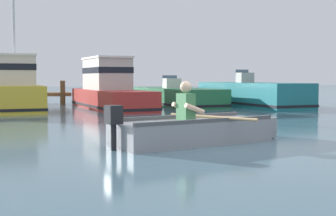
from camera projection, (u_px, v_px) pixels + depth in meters
name	position (u px, v px, depth m)	size (l,w,h in m)	color
ground_plane	(219.00, 145.00, 8.59)	(120.00, 120.00, 0.00)	slate
rowboat_with_person	(195.00, 130.00, 8.91)	(3.70, 1.83, 1.19)	gray
moored_boat_yellow	(15.00, 90.00, 17.78)	(2.08, 4.97, 4.37)	gold
moored_boat_red	(109.00, 89.00, 19.12)	(2.43, 6.55, 2.12)	#B72D28
moored_boat_green	(176.00, 97.00, 20.98)	(2.66, 6.33, 1.37)	#287042
moored_boat_teal	(251.00, 95.00, 20.26)	(2.37, 6.66, 1.62)	#1E727A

